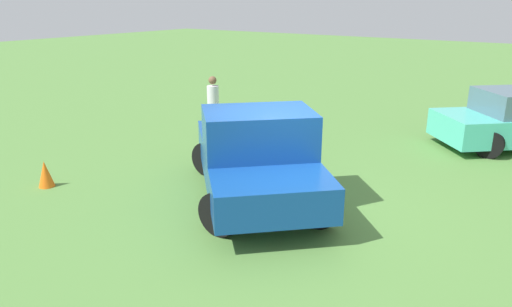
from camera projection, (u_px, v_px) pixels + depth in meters
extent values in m
plane|color=#54843D|center=(289.00, 205.00, 8.92)|extent=(80.00, 80.00, 0.00)
cylinder|color=black|center=(208.00, 159.00, 10.35)|extent=(0.75, 0.22, 0.75)
cylinder|color=black|center=(282.00, 155.00, 10.61)|extent=(0.75, 0.22, 0.75)
cylinder|color=black|center=(220.00, 213.00, 7.71)|extent=(0.75, 0.22, 0.75)
cylinder|color=black|center=(318.00, 207.00, 7.96)|extent=(0.75, 0.22, 0.75)
cube|color=#144799|center=(246.00, 143.00, 10.29)|extent=(2.63, 2.63, 0.64)
cube|color=#144799|center=(258.00, 148.00, 8.69)|extent=(2.38, 2.38, 1.40)
cube|color=slate|center=(258.00, 125.00, 8.55)|extent=(2.12, 2.12, 0.48)
cube|color=#144799|center=(267.00, 186.00, 7.98)|extent=(2.88, 2.88, 0.60)
cube|color=silver|center=(241.00, 144.00, 11.14)|extent=(1.42, 1.40, 0.16)
cylinder|color=black|center=(455.00, 128.00, 12.95)|extent=(0.69, 0.20, 0.69)
cylinder|color=black|center=(489.00, 144.00, 11.49)|extent=(0.69, 0.20, 0.69)
cylinder|color=navy|center=(211.00, 123.00, 13.19)|extent=(0.14, 0.14, 0.82)
cylinder|color=navy|center=(216.00, 121.00, 13.35)|extent=(0.14, 0.14, 0.82)
cylinder|color=silver|center=(213.00, 97.00, 13.05)|extent=(0.33, 0.33, 0.61)
sphere|color=brown|center=(212.00, 80.00, 12.91)|extent=(0.22, 0.22, 0.22)
cone|color=orange|center=(45.00, 174.00, 9.73)|extent=(0.32, 0.32, 0.55)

